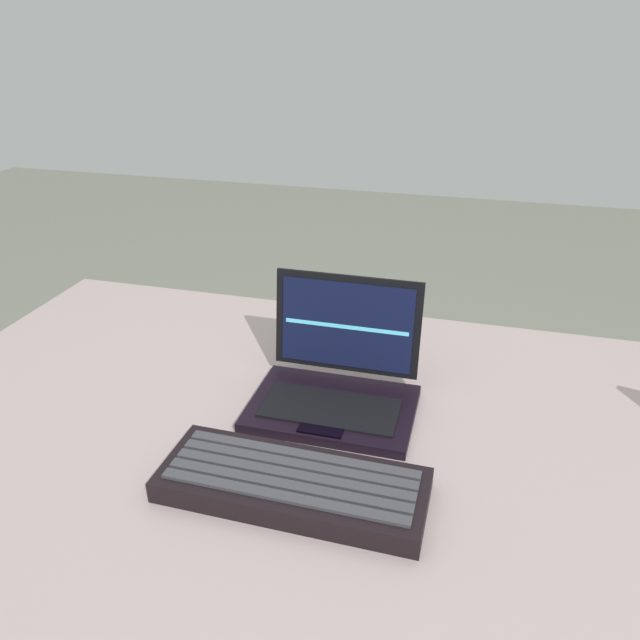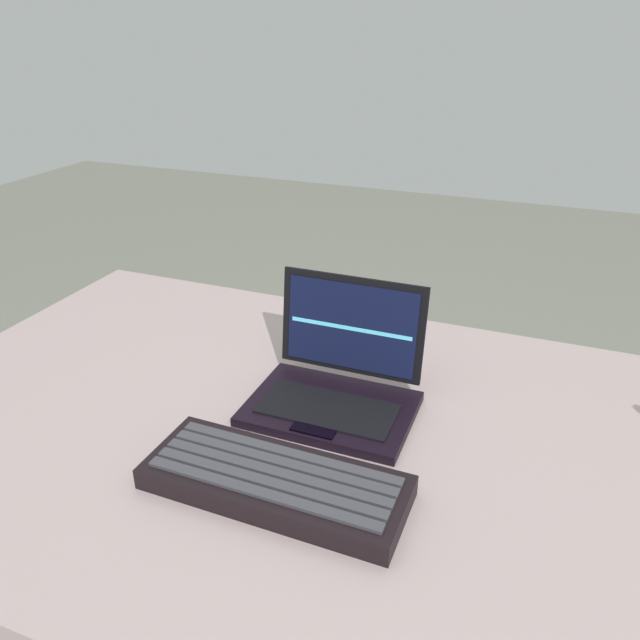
{
  "view_description": "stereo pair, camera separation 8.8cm",
  "coord_description": "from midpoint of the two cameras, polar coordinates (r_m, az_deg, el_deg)",
  "views": [
    {
      "loc": [
        0.13,
        -0.7,
        1.23
      ],
      "look_at": [
        -0.07,
        0.06,
        0.84
      ],
      "focal_mm": 34.73,
      "sensor_mm": 36.0,
      "label": 1
    },
    {
      "loc": [
        0.21,
        -0.67,
        1.23
      ],
      "look_at": [
        -0.07,
        0.06,
        0.84
      ],
      "focal_mm": 34.73,
      "sensor_mm": 36.0,
      "label": 2
    }
  ],
  "objects": [
    {
      "name": "external_keyboard",
      "position": [
        0.79,
        -0.87,
        -14.76
      ],
      "size": [
        0.33,
        0.13,
        0.03
      ],
      "color": "black",
      "rests_on": "desk"
    },
    {
      "name": "laptop_front",
      "position": [
        0.93,
        4.26,
        -5.96
      ],
      "size": [
        0.24,
        0.19,
        0.18
      ],
      "color": "black",
      "rests_on": "desk"
    },
    {
      "name": "desk",
      "position": [
        0.94,
        5.66,
        -15.01
      ],
      "size": [
        1.43,
        0.81,
        0.7
      ],
      "color": "#A38E8D",
      "rests_on": "ground"
    }
  ]
}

